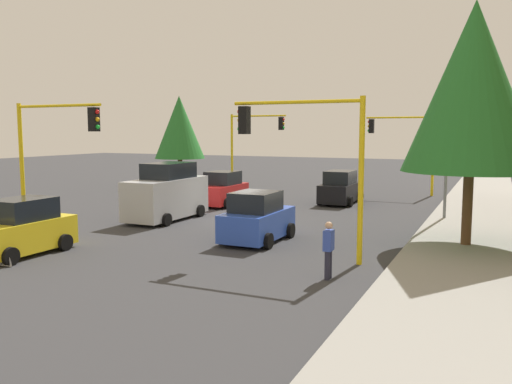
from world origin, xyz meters
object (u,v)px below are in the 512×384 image
tree_roadside_near (473,87)px  delivery_van_silver (167,194)px  car_yellow (21,230)px  car_red (222,190)px  street_lamp_curbside (447,130)px  pedestrian_crossing (328,248)px  traffic_signal_near_left (307,145)px  traffic_signal_far_left (405,138)px  traffic_signal_far_right (253,136)px  tree_opposite_side (179,127)px  car_blue (257,219)px  traffic_signal_near_right (52,141)px  car_black (341,189)px

tree_roadside_near → delivery_van_silver: bearing=-92.8°
car_yellow → car_red: (-13.85, 0.46, 0.00)m
street_lamp_curbside → car_red: street_lamp_curbside is taller
tree_roadside_near → pedestrian_crossing: size_ratio=5.25×
traffic_signal_near_left → tree_roadside_near: 6.60m
traffic_signal_far_left → street_lamp_curbside: (10.39, 3.55, 0.53)m
traffic_signal_far_right → car_red: (9.79, 2.59, -3.07)m
car_yellow → pedestrian_crossing: (-1.57, 10.65, 0.01)m
traffic_signal_far_right → street_lamp_curbside: 18.16m
tree_opposite_side → car_red: size_ratio=1.92×
car_blue → pedestrian_crossing: bearing=46.0°
tree_opposite_side → traffic_signal_near_right: bearing=16.5°
car_black → car_yellow: (17.52, -6.54, -0.00)m
car_red → traffic_signal_far_right: bearing=-165.2°
traffic_signal_near_right → car_red: 10.95m
traffic_signal_far_left → street_lamp_curbside: size_ratio=0.77×
traffic_signal_far_right → pedestrian_crossing: (22.07, 12.77, -3.05)m
traffic_signal_near_right → tree_opposite_side: size_ratio=0.79×
tree_opposite_side → car_blue: (16.11, 13.98, -3.69)m
tree_opposite_side → pedestrian_crossing: 27.27m
traffic_signal_far_left → traffic_signal_far_right: size_ratio=0.96×
traffic_signal_far_right → tree_opposite_side: (2.00, -5.32, 0.62)m
car_yellow → traffic_signal_far_right: bearing=-174.9°
street_lamp_curbside → car_black: 8.30m
car_blue → traffic_signal_near_right: bearing=-77.7°
car_black → pedestrian_crossing: 16.47m
car_blue → car_red: (-8.32, -6.08, -0.00)m
car_yellow → car_red: same height
traffic_signal_near_right → street_lamp_curbside: (-9.61, 14.87, 0.45)m
traffic_signal_far_left → tree_opposite_side: size_ratio=0.77×
traffic_signal_near_right → pedestrian_crossing: 13.27m
traffic_signal_far_right → delivery_van_silver: traffic_signal_far_right is taller
car_black → traffic_signal_near_left: bearing=10.9°
car_red → pedestrian_crossing: car_red is taller
car_red → street_lamp_curbside: bearing=87.2°
traffic_signal_far_left → traffic_signal_far_right: traffic_signal_far_right is taller
traffic_signal_near_left → pedestrian_crossing: 3.87m
car_red → tree_opposite_side: bearing=-134.6°
traffic_signal_far_left → car_blue: (18.11, -2.66, -2.92)m
traffic_signal_near_left → traffic_signal_far_left: bearing=-180.0°
street_lamp_curbside → car_yellow: street_lamp_curbside is taller
traffic_signal_far_right → car_red: traffic_signal_far_right is taller
tree_roadside_near → pedestrian_crossing: bearing=-29.3°
street_lamp_curbside → pedestrian_crossing: street_lamp_curbside is taller
traffic_signal_near_left → delivery_van_silver: bearing=-118.0°
traffic_signal_far_left → pedestrian_crossing: (22.07, 1.44, -2.91)m
tree_roadside_near → delivery_van_silver: 14.40m
tree_opposite_side → car_red: tree_opposite_side is taller
car_blue → traffic_signal_far_right: bearing=-154.4°
car_red → pedestrian_crossing: (12.28, 10.19, 0.01)m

